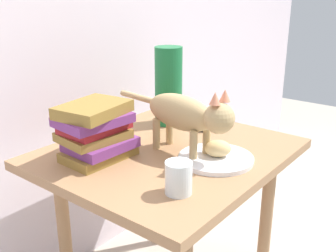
{
  "coord_description": "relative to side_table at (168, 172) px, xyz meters",
  "views": [
    {
      "loc": [
        -0.94,
        -0.74,
        1.1
      ],
      "look_at": [
        0.0,
        0.0,
        0.68
      ],
      "focal_mm": 42.65,
      "sensor_mm": 36.0,
      "label": 1
    }
  ],
  "objects": [
    {
      "name": "cat",
      "position": [
        0.0,
        -0.07,
        0.22
      ],
      "size": [
        0.12,
        0.48,
        0.23
      ],
      "color": "tan",
      "rests_on": "side_table"
    },
    {
      "name": "green_vase",
      "position": [
        0.21,
        0.16,
        0.23
      ],
      "size": [
        0.1,
        0.1,
        0.29
      ],
      "primitive_type": "cylinder",
      "color": "#196B38",
      "rests_on": "side_table"
    },
    {
      "name": "side_table",
      "position": [
        0.0,
        0.0,
        0.0
      ],
      "size": [
        0.76,
        0.67,
        0.6
      ],
      "color": "#9E724C",
      "rests_on": "ground"
    },
    {
      "name": "tv_remote",
      "position": [
        0.28,
        0.01,
        0.09
      ],
      "size": [
        0.15,
        0.05,
        0.02
      ],
      "primitive_type": "cube",
      "rotation": [
        0.0,
        0.0,
        -0.07
      ],
      "color": "black",
      "rests_on": "side_table"
    },
    {
      "name": "book_stack",
      "position": [
        -0.19,
        0.13,
        0.17
      ],
      "size": [
        0.23,
        0.19,
        0.17
      ],
      "color": "olive",
      "rests_on": "side_table"
    },
    {
      "name": "bread_roll",
      "position": [
        0.02,
        -0.17,
        0.12
      ],
      "size": [
        0.1,
        0.1,
        0.05
      ],
      "primitive_type": "ellipsoid",
      "rotation": [
        0.0,
        0.0,
        2.23
      ],
      "color": "#E0BC7A",
      "rests_on": "plate"
    },
    {
      "name": "plate",
      "position": [
        0.02,
        -0.17,
        0.09
      ],
      "size": [
        0.23,
        0.23,
        0.01
      ],
      "primitive_type": "cylinder",
      "color": "white",
      "rests_on": "side_table"
    },
    {
      "name": "candle_jar",
      "position": [
        -0.21,
        -0.2,
        0.12
      ],
      "size": [
        0.07,
        0.07,
        0.08
      ],
      "color": "silver",
      "rests_on": "side_table"
    }
  ]
}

